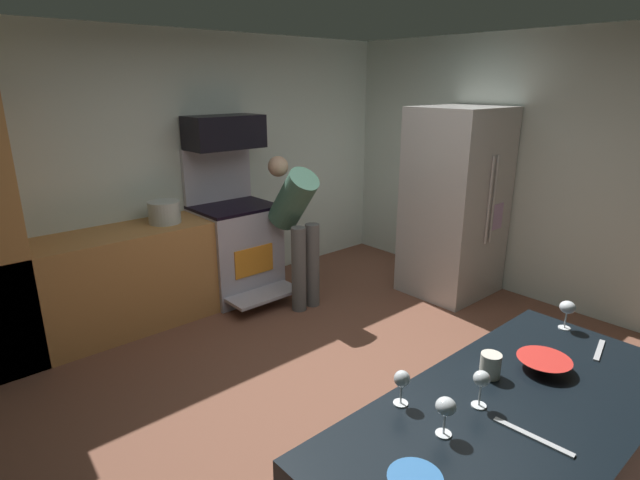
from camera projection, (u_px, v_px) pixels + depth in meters
ground_plane at (350, 385)px, 3.69m from camera, size 5.20×4.80×0.02m
wall_back at (187, 169)px, 4.97m from camera, size 5.20×0.12×2.60m
wall_right at (537, 170)px, 4.89m from camera, size 0.12×4.80×2.60m
lower_cabinet_run at (121, 281)px, 4.40m from camera, size 2.40×0.60×0.90m
oven_range at (236, 247)px, 5.12m from camera, size 0.76×0.95×1.51m
microwave at (224, 132)px, 4.84m from camera, size 0.74×0.38×0.32m
refrigerator at (455, 203)px, 5.08m from camera, size 0.86×0.80×1.90m
person_cook at (296, 221)px, 4.78m from camera, size 0.31×0.62×1.45m
mixing_bowl_small at (543, 364)px, 2.23m from camera, size 0.23×0.23×0.05m
wine_glass_near at (481, 381)px, 1.95m from camera, size 0.07×0.07×0.16m
wine_glass_mid at (446, 408)px, 1.79m from camera, size 0.08×0.08×0.15m
wine_glass_far at (567, 308)px, 2.57m from camera, size 0.08×0.08×0.15m
wine_glass_extra at (402, 381)px, 1.96m from camera, size 0.06×0.06×0.15m
mug_coffee at (490, 365)px, 2.17m from camera, size 0.09×0.09×0.11m
knife_chef at (533, 437)px, 1.80m from camera, size 0.05×0.29×0.01m
knife_paring at (599, 350)px, 2.39m from camera, size 0.23×0.08×0.01m
stock_pot at (164, 212)px, 4.53m from camera, size 0.28×0.28×0.20m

